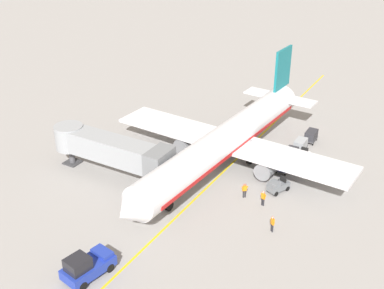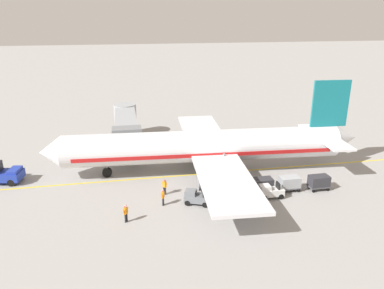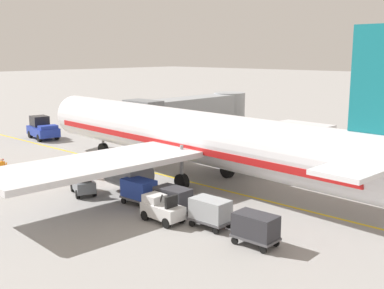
{
  "view_description": "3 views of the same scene",
  "coord_description": "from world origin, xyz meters",
  "px_view_note": "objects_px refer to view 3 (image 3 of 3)",
  "views": [
    {
      "loc": [
        -21.48,
        43.97,
        28.59
      ],
      "look_at": [
        2.87,
        1.93,
        3.84
      ],
      "focal_mm": 45.81,
      "sensor_mm": 36.0,
      "label": 1
    },
    {
      "loc": [
        -38.97,
        7.05,
        17.83
      ],
      "look_at": [
        -0.43,
        -0.32,
        3.92
      ],
      "focal_mm": 34.64,
      "sensor_mm": 36.0,
      "label": 2
    },
    {
      "loc": [
        -24.45,
        -25.57,
        9.25
      ],
      "look_at": [
        0.23,
        -2.74,
        2.72
      ],
      "focal_mm": 44.63,
      "sensor_mm": 36.0,
      "label": 3
    }
  ],
  "objects_px": {
    "parked_airliner": "(189,137)",
    "jet_bridge": "(192,111)",
    "baggage_tug_lead": "(162,209)",
    "baggage_cart_front": "(139,189)",
    "pushback_tractor": "(43,129)",
    "baggage_tug_trailing": "(83,183)",
    "ground_crew_wing_walker": "(2,168)",
    "baggage_cart_tail_end": "(255,227)",
    "ground_crew_marshaller": "(60,171)",
    "baggage_cart_second_in_train": "(173,198)",
    "baggage_cart_third_in_train": "(210,211)",
    "ground_crew_loader": "(90,166)"
  },
  "relations": [
    {
      "from": "parked_airliner",
      "to": "jet_bridge",
      "type": "xyz_separation_m",
      "value": [
        10.01,
        8.92,
        0.27
      ]
    },
    {
      "from": "jet_bridge",
      "to": "baggage_tug_lead",
      "type": "xyz_separation_m",
      "value": [
        -17.65,
        -13.99,
        -2.74
      ]
    },
    {
      "from": "parked_airliner",
      "to": "baggage_cart_front",
      "type": "relative_size",
      "value": 12.82
    },
    {
      "from": "pushback_tractor",
      "to": "baggage_tug_trailing",
      "type": "distance_m",
      "value": 22.35
    },
    {
      "from": "parked_airliner",
      "to": "ground_crew_wing_walker",
      "type": "height_order",
      "value": "parked_airliner"
    },
    {
      "from": "baggage_tug_trailing",
      "to": "baggage_cart_front",
      "type": "xyz_separation_m",
      "value": [
        1.02,
        -4.47,
        0.24
      ]
    },
    {
      "from": "pushback_tractor",
      "to": "baggage_tug_lead",
      "type": "distance_m",
      "value": 29.58
    },
    {
      "from": "baggage_cart_tail_end",
      "to": "ground_crew_marshaller",
      "type": "distance_m",
      "value": 16.74
    },
    {
      "from": "parked_airliner",
      "to": "jet_bridge",
      "type": "bearing_deg",
      "value": 41.7
    },
    {
      "from": "pushback_tractor",
      "to": "baggage_cart_second_in_train",
      "type": "relative_size",
      "value": 1.62
    },
    {
      "from": "parked_airliner",
      "to": "baggage_cart_tail_end",
      "type": "distance_m",
      "value": 13.04
    },
    {
      "from": "baggage_tug_trailing",
      "to": "baggage_cart_second_in_train",
      "type": "bearing_deg",
      "value": -80.92
    },
    {
      "from": "pushback_tractor",
      "to": "ground_crew_wing_walker",
      "type": "bearing_deg",
      "value": -129.28
    },
    {
      "from": "parked_airliner",
      "to": "baggage_cart_tail_end",
      "type": "bearing_deg",
      "value": -122.4
    },
    {
      "from": "parked_airliner",
      "to": "jet_bridge",
      "type": "relative_size",
      "value": 2.45
    },
    {
      "from": "baggage_cart_third_in_train",
      "to": "ground_crew_marshaller",
      "type": "bearing_deg",
      "value": 92.79
    },
    {
      "from": "parked_airliner",
      "to": "pushback_tractor",
      "type": "relative_size",
      "value": 7.9
    },
    {
      "from": "jet_bridge",
      "to": "baggage_cart_front",
      "type": "xyz_separation_m",
      "value": [
        -16.53,
        -10.78,
        -2.51
      ]
    },
    {
      "from": "baggage_cart_tail_end",
      "to": "baggage_tug_lead",
      "type": "bearing_deg",
      "value": 97.45
    },
    {
      "from": "pushback_tractor",
      "to": "baggage_tug_trailing",
      "type": "height_order",
      "value": "pushback_tractor"
    },
    {
      "from": "parked_airliner",
      "to": "baggage_cart_second_in_train",
      "type": "height_order",
      "value": "parked_airliner"
    },
    {
      "from": "jet_bridge",
      "to": "baggage_tug_trailing",
      "type": "xyz_separation_m",
      "value": [
        -17.55,
        -6.31,
        -2.74
      ]
    },
    {
      "from": "parked_airliner",
      "to": "pushback_tractor",
      "type": "xyz_separation_m",
      "value": [
        1.41,
        23.09,
        -2.09
      ]
    },
    {
      "from": "baggage_cart_tail_end",
      "to": "ground_crew_wing_walker",
      "type": "relative_size",
      "value": 1.72
    },
    {
      "from": "pushback_tractor",
      "to": "baggage_cart_front",
      "type": "xyz_separation_m",
      "value": [
        -7.93,
        -24.95,
        -0.15
      ]
    },
    {
      "from": "ground_crew_wing_walker",
      "to": "baggage_tug_lead",
      "type": "bearing_deg",
      "value": -82.07
    },
    {
      "from": "baggage_tug_trailing",
      "to": "ground_crew_wing_walker",
      "type": "height_order",
      "value": "ground_crew_wing_walker"
    },
    {
      "from": "parked_airliner",
      "to": "baggage_cart_third_in_train",
      "type": "distance_m",
      "value": 10.33
    },
    {
      "from": "baggage_cart_third_in_train",
      "to": "ground_crew_marshaller",
      "type": "relative_size",
      "value": 1.72
    },
    {
      "from": "baggage_cart_tail_end",
      "to": "baggage_cart_third_in_train",
      "type": "bearing_deg",
      "value": 83.83
    },
    {
      "from": "jet_bridge",
      "to": "baggage_cart_third_in_train",
      "type": "relative_size",
      "value": 5.24
    },
    {
      "from": "baggage_tug_trailing",
      "to": "baggage_cart_second_in_train",
      "type": "relative_size",
      "value": 0.95
    },
    {
      "from": "jet_bridge",
      "to": "ground_crew_marshaller",
      "type": "bearing_deg",
      "value": -170.0
    },
    {
      "from": "baggage_tug_lead",
      "to": "ground_crew_marshaller",
      "type": "distance_m",
      "value": 10.97
    },
    {
      "from": "baggage_cart_second_in_train",
      "to": "ground_crew_marshaller",
      "type": "distance_m",
      "value": 10.6
    },
    {
      "from": "parked_airliner",
      "to": "ground_crew_loader",
      "type": "height_order",
      "value": "parked_airliner"
    },
    {
      "from": "baggage_cart_second_in_train",
      "to": "ground_crew_loader",
      "type": "bearing_deg",
      "value": 81.84
    },
    {
      "from": "ground_crew_wing_walker",
      "to": "ground_crew_loader",
      "type": "bearing_deg",
      "value": -40.56
    },
    {
      "from": "baggage_cart_tail_end",
      "to": "ground_crew_marshaller",
      "type": "height_order",
      "value": "ground_crew_marshaller"
    },
    {
      "from": "baggage_cart_second_in_train",
      "to": "baggage_cart_tail_end",
      "type": "height_order",
      "value": "same"
    },
    {
      "from": "pushback_tractor",
      "to": "baggage_tug_trailing",
      "type": "bearing_deg",
      "value": -113.62
    },
    {
      "from": "pushback_tractor",
      "to": "baggage_tug_lead",
      "type": "relative_size",
      "value": 1.87
    },
    {
      "from": "ground_crew_loader",
      "to": "jet_bridge",
      "type": "bearing_deg",
      "value": 13.05
    },
    {
      "from": "baggage_cart_third_in_train",
      "to": "baggage_cart_second_in_train",
      "type": "bearing_deg",
      "value": 86.79
    },
    {
      "from": "parked_airliner",
      "to": "jet_bridge",
      "type": "height_order",
      "value": "parked_airliner"
    },
    {
      "from": "baggage_cart_front",
      "to": "baggage_cart_tail_end",
      "type": "xyz_separation_m",
      "value": [
        -0.37,
        -8.99,
        0.0
      ]
    },
    {
      "from": "baggage_cart_tail_end",
      "to": "baggage_cart_front",
      "type": "bearing_deg",
      "value": 87.65
    },
    {
      "from": "ground_crew_loader",
      "to": "ground_crew_wing_walker",
      "type": "bearing_deg",
      "value": 139.44
    },
    {
      "from": "pushback_tractor",
      "to": "baggage_tug_trailing",
      "type": "xyz_separation_m",
      "value": [
        -8.95,
        -20.48,
        -0.39
      ]
    },
    {
      "from": "baggage_cart_tail_end",
      "to": "baggage_cart_second_in_train",
      "type": "bearing_deg",
      "value": 85.26
    }
  ]
}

